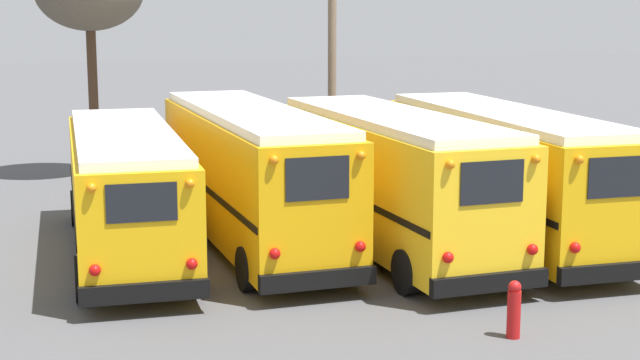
% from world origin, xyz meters
% --- Properties ---
extents(ground_plane, '(160.00, 160.00, 0.00)m').
position_xyz_m(ground_plane, '(0.00, 0.00, 0.00)').
color(ground_plane, '#4C4C4F').
extents(school_bus_0, '(2.89, 9.84, 2.93)m').
position_xyz_m(school_bus_0, '(-4.48, 0.95, 1.60)').
color(school_bus_0, '#EAAA0F').
rests_on(school_bus_0, ground).
extents(school_bus_1, '(2.57, 10.35, 3.31)m').
position_xyz_m(school_bus_1, '(-1.49, 1.09, 1.78)').
color(school_bus_1, '#E5A00C').
rests_on(school_bus_1, ground).
extents(school_bus_2, '(2.81, 9.55, 3.27)m').
position_xyz_m(school_bus_2, '(1.49, -0.53, 1.76)').
color(school_bus_2, yellow).
rests_on(school_bus_2, ground).
extents(school_bus_3, '(2.73, 10.04, 3.23)m').
position_xyz_m(school_bus_3, '(4.48, -0.39, 1.75)').
color(school_bus_3, '#EAAA0F').
rests_on(school_bus_3, ground).
extents(utility_pole, '(1.80, 0.29, 9.02)m').
position_xyz_m(utility_pole, '(3.46, 9.84, 4.67)').
color(utility_pole, '#75604C').
rests_on(utility_pole, ground).
extents(fire_hydrant, '(0.24, 0.24, 1.03)m').
position_xyz_m(fire_hydrant, '(1.27, -6.88, 0.52)').
color(fire_hydrant, '#B21414').
rests_on(fire_hydrant, ground).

